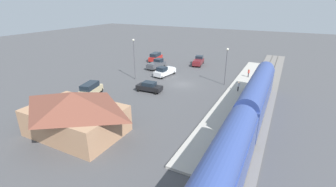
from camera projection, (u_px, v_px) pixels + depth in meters
ground_plane at (182, 84)px, 44.91m from camera, size 200.00×200.00×0.00m
railway_track at (260, 96)px, 38.93m from camera, size 4.80×70.00×0.30m
platform at (235, 92)px, 40.61m from camera, size 3.20×46.00×0.30m
passenger_train at (244, 123)px, 24.68m from camera, size 2.93×39.55×4.98m
station_building at (75, 112)px, 27.38m from camera, size 11.59×7.96×5.23m
pedestrian_on_platform at (249, 72)px, 47.89m from camera, size 0.36×0.36×1.71m
pedestrian_waiting_far at (238, 86)px, 40.35m from camera, size 0.36×0.36×1.71m
pickup_charcoal at (156, 64)px, 55.32m from camera, size 2.40×5.54×2.14m
pickup_white at (165, 71)px, 49.62m from camera, size 2.80×5.65×2.14m
suv_tan at (90, 89)px, 39.12m from camera, size 3.07×5.23×2.22m
sedan_black at (149, 87)px, 41.08m from camera, size 4.58×2.44×1.74m
pickup_maroon at (198, 61)px, 58.19m from camera, size 2.79×5.64×2.14m
suv_red at (156, 57)px, 61.96m from camera, size 2.45×5.07×2.22m
light_pole_near_platform at (226, 62)px, 42.99m from camera, size 0.44×0.44×6.97m
light_pole_lot_center at (134, 55)px, 46.02m from camera, size 0.44×0.44×8.08m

